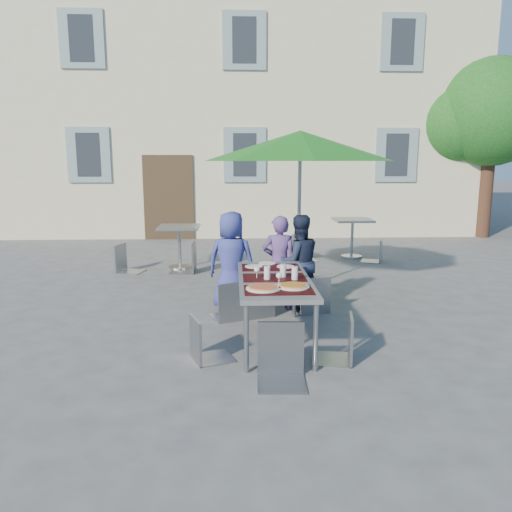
{
  "coord_description": "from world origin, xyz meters",
  "views": [
    {
      "loc": [
        -0.32,
        -5.73,
        2.05
      ],
      "look_at": [
        -0.02,
        0.65,
        0.83
      ],
      "focal_mm": 35.0,
      "sensor_mm": 36.0,
      "label": 1
    }
  ],
  "objects_px": {
    "chair_1": "(259,280)",
    "bg_chair_r_1": "(377,237)",
    "child_2": "(298,262)",
    "chair_5": "(282,319)",
    "dining_table": "(274,282)",
    "cafe_table_0": "(179,238)",
    "chair_4": "(342,311)",
    "chair_3": "(204,313)",
    "bg_chair_r_0": "(188,240)",
    "cafe_table_1": "(352,230)",
    "child_0": "(231,261)",
    "chair_0": "(231,277)",
    "bg_chair_l_0": "(125,241)",
    "pizza_near_left": "(263,288)",
    "bg_chair_l_1": "(301,232)",
    "chair_2": "(313,272)",
    "patio_umbrella": "(300,147)",
    "pizza_near_right": "(293,286)",
    "child_1": "(279,263)"
  },
  "relations": [
    {
      "from": "pizza_near_right",
      "to": "chair_2",
      "type": "distance_m",
      "value": 1.61
    },
    {
      "from": "bg_chair_r_0",
      "to": "cafe_table_1",
      "type": "height_order",
      "value": "bg_chair_r_0"
    },
    {
      "from": "chair_1",
      "to": "bg_chair_l_0",
      "type": "distance_m",
      "value": 3.7
    },
    {
      "from": "chair_0",
      "to": "chair_5",
      "type": "xyz_separation_m",
      "value": [
        0.48,
        -1.84,
        0.02
      ]
    },
    {
      "from": "chair_1",
      "to": "bg_chair_r_1",
      "type": "xyz_separation_m",
      "value": [
        2.6,
        3.57,
        0.02
      ]
    },
    {
      "from": "chair_3",
      "to": "cafe_table_0",
      "type": "relative_size",
      "value": 1.07
    },
    {
      "from": "chair_5",
      "to": "bg_chair_l_1",
      "type": "relative_size",
      "value": 0.99
    },
    {
      "from": "patio_umbrella",
      "to": "cafe_table_0",
      "type": "distance_m",
      "value": 3.19
    },
    {
      "from": "bg_chair_l_1",
      "to": "patio_umbrella",
      "type": "bearing_deg",
      "value": -98.81
    },
    {
      "from": "bg_chair_l_0",
      "to": "cafe_table_1",
      "type": "distance_m",
      "value": 4.71
    },
    {
      "from": "bg_chair_r_0",
      "to": "chair_2",
      "type": "bearing_deg",
      "value": -53.73
    },
    {
      "from": "dining_table",
      "to": "child_0",
      "type": "relative_size",
      "value": 1.34
    },
    {
      "from": "child_2",
      "to": "chair_5",
      "type": "height_order",
      "value": "child_2"
    },
    {
      "from": "child_2",
      "to": "patio_umbrella",
      "type": "bearing_deg",
      "value": -110.56
    },
    {
      "from": "child_1",
      "to": "chair_0",
      "type": "distance_m",
      "value": 0.81
    },
    {
      "from": "child_0",
      "to": "bg_chair_l_1",
      "type": "bearing_deg",
      "value": -98.01
    },
    {
      "from": "cafe_table_0",
      "to": "chair_3",
      "type": "bearing_deg",
      "value": -80.98
    },
    {
      "from": "chair_0",
      "to": "bg_chair_r_1",
      "type": "bearing_deg",
      "value": 51.08
    },
    {
      "from": "chair_4",
      "to": "bg_chair_r_1",
      "type": "height_order",
      "value": "chair_4"
    },
    {
      "from": "pizza_near_left",
      "to": "chair_4",
      "type": "height_order",
      "value": "chair_4"
    },
    {
      "from": "pizza_near_right",
      "to": "chair_1",
      "type": "bearing_deg",
      "value": 101.88
    },
    {
      "from": "chair_0",
      "to": "bg_chair_l_1",
      "type": "distance_m",
      "value": 4.1
    },
    {
      "from": "child_2",
      "to": "chair_4",
      "type": "xyz_separation_m",
      "value": [
        0.2,
        -1.9,
        -0.13
      ]
    },
    {
      "from": "patio_umbrella",
      "to": "cafe_table_1",
      "type": "xyz_separation_m",
      "value": [
        1.51,
        2.69,
        -1.65
      ]
    },
    {
      "from": "chair_5",
      "to": "child_0",
      "type": "bearing_deg",
      "value": 101.56
    },
    {
      "from": "dining_table",
      "to": "cafe_table_0",
      "type": "height_order",
      "value": "cafe_table_0"
    },
    {
      "from": "chair_4",
      "to": "cafe_table_0",
      "type": "xyz_separation_m",
      "value": [
        -2.15,
        4.64,
        0.06
      ]
    },
    {
      "from": "pizza_near_right",
      "to": "chair_4",
      "type": "relative_size",
      "value": 0.37
    },
    {
      "from": "chair_0",
      "to": "chair_2",
      "type": "height_order",
      "value": "chair_0"
    },
    {
      "from": "chair_2",
      "to": "chair_3",
      "type": "bearing_deg",
      "value": -130.83
    },
    {
      "from": "child_2",
      "to": "chair_3",
      "type": "relative_size",
      "value": 1.51
    },
    {
      "from": "child_1",
      "to": "patio_umbrella",
      "type": "distance_m",
      "value": 1.93
    },
    {
      "from": "chair_3",
      "to": "chair_4",
      "type": "distance_m",
      "value": 1.42
    },
    {
      "from": "chair_2",
      "to": "chair_3",
      "type": "relative_size",
      "value": 1.1
    },
    {
      "from": "bg_chair_l_0",
      "to": "bg_chair_l_1",
      "type": "height_order",
      "value": "bg_chair_l_1"
    },
    {
      "from": "pizza_near_left",
      "to": "chair_1",
      "type": "height_order",
      "value": "chair_1"
    },
    {
      "from": "pizza_near_right",
      "to": "child_1",
      "type": "height_order",
      "value": "child_1"
    },
    {
      "from": "child_2",
      "to": "pizza_near_right",
      "type": "bearing_deg",
      "value": 67.69
    },
    {
      "from": "child_2",
      "to": "chair_1",
      "type": "xyz_separation_m",
      "value": [
        -0.57,
        -0.37,
        -0.16
      ]
    },
    {
      "from": "cafe_table_0",
      "to": "bg_chair_l_1",
      "type": "relative_size",
      "value": 0.81
    },
    {
      "from": "chair_4",
      "to": "cafe_table_1",
      "type": "xyz_separation_m",
      "value": [
        1.43,
        5.57,
        0.08
      ]
    },
    {
      "from": "chair_4",
      "to": "child_0",
      "type": "bearing_deg",
      "value": 121.07
    },
    {
      "from": "chair_1",
      "to": "cafe_table_1",
      "type": "bearing_deg",
      "value": 61.34
    },
    {
      "from": "chair_2",
      "to": "bg_chair_r_1",
      "type": "distance_m",
      "value": 3.89
    },
    {
      "from": "pizza_near_left",
      "to": "bg_chair_l_1",
      "type": "xyz_separation_m",
      "value": [
        1.1,
        5.17,
        -0.16
      ]
    },
    {
      "from": "chair_0",
      "to": "cafe_table_1",
      "type": "xyz_separation_m",
      "value": [
        2.57,
        4.15,
        0.03
      ]
    },
    {
      "from": "child_2",
      "to": "chair_3",
      "type": "height_order",
      "value": "child_2"
    },
    {
      "from": "pizza_near_right",
      "to": "bg_chair_l_1",
      "type": "relative_size",
      "value": 0.33
    },
    {
      "from": "chair_1",
      "to": "bg_chair_r_0",
      "type": "bearing_deg",
      "value": 112.96
    },
    {
      "from": "chair_1",
      "to": "cafe_table_1",
      "type": "relative_size",
      "value": 1.03
    }
  ]
}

